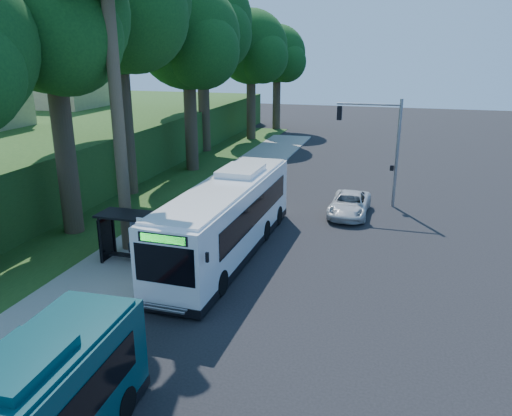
% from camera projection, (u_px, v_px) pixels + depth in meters
% --- Properties ---
extents(ground, '(140.00, 140.00, 0.00)m').
position_uv_depth(ground, '(289.00, 256.00, 25.11)').
color(ground, black).
rests_on(ground, ground).
extents(sidewalk, '(4.50, 70.00, 0.12)m').
position_uv_depth(sidewalk, '(158.00, 240.00, 27.00)').
color(sidewalk, gray).
rests_on(sidewalk, ground).
extents(red_curb, '(0.25, 30.00, 0.13)m').
position_uv_depth(red_curb, '(163.00, 276.00, 22.74)').
color(red_curb, '#9D1511').
rests_on(red_curb, ground).
extents(grass_verge, '(8.00, 70.00, 0.06)m').
position_uv_depth(grass_verge, '(114.00, 205.00, 33.09)').
color(grass_verge, '#234719').
rests_on(grass_verge, ground).
extents(bus_shelter, '(3.20, 1.51, 2.55)m').
position_uv_depth(bus_shelter, '(129.00, 227.00, 23.84)').
color(bus_shelter, black).
rests_on(bus_shelter, ground).
extents(stop_sign_pole, '(0.35, 0.06, 3.17)m').
position_uv_depth(stop_sign_pole, '(142.00, 242.00, 21.31)').
color(stop_sign_pole, gray).
rests_on(stop_sign_pole, ground).
extents(traffic_signal_pole, '(4.10, 0.30, 7.00)m').
position_uv_depth(traffic_signal_pole, '(382.00, 139.00, 31.92)').
color(traffic_signal_pole, gray).
rests_on(traffic_signal_pole, ground).
extents(hillside_backdrop, '(24.00, 60.00, 8.80)m').
position_uv_depth(hillside_backdrop, '(41.00, 136.00, 45.08)').
color(hillside_backdrop, '#234719').
rests_on(hillside_backdrop, ground).
extents(tree_0, '(8.40, 8.00, 15.70)m').
position_uv_depth(tree_0, '(51.00, 23.00, 24.92)').
color(tree_0, '#382B1E').
rests_on(tree_0, ground).
extents(tree_1, '(10.50, 10.00, 18.26)m').
position_uv_depth(tree_1, '(116.00, 3.00, 32.03)').
color(tree_1, '#382B1E').
rests_on(tree_1, ground).
extents(tree_2, '(8.82, 8.40, 15.12)m').
position_uv_depth(tree_2, '(189.00, 42.00, 39.66)').
color(tree_2, '#382B1E').
rests_on(tree_2, ground).
extents(tree_3, '(10.08, 9.60, 17.28)m').
position_uv_depth(tree_3, '(203.00, 26.00, 47.04)').
color(tree_3, '#382B1E').
rests_on(tree_3, ground).
extents(tree_4, '(8.40, 8.00, 14.14)m').
position_uv_depth(tree_4, '(252.00, 51.00, 54.40)').
color(tree_4, '#382B1E').
rests_on(tree_4, ground).
extents(tree_5, '(7.35, 7.00, 12.86)m').
position_uv_depth(tree_5, '(278.00, 57.00, 61.70)').
color(tree_5, '#382B1E').
rests_on(tree_5, ground).
extents(white_bus, '(3.17, 13.43, 3.99)m').
position_uv_depth(white_bus, '(228.00, 217.00, 24.95)').
color(white_bus, white).
rests_on(white_bus, ground).
extents(pickup, '(2.41, 5.02, 1.38)m').
position_uv_depth(pickup, '(349.00, 204.00, 31.15)').
color(pickup, silver).
rests_on(pickup, ground).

